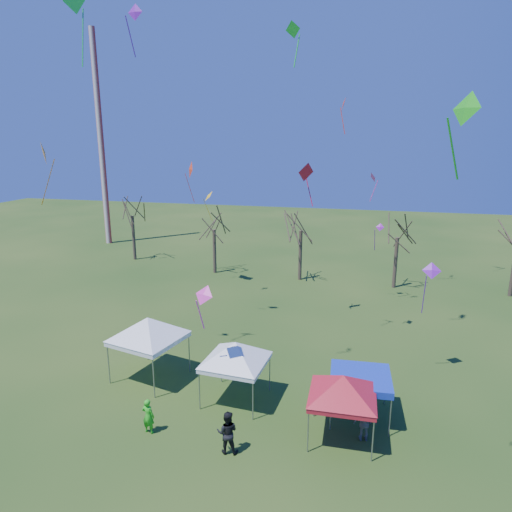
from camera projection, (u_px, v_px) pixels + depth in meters
The scene contains 26 objects.
ground at pixel (269, 453), 19.00m from camera, with size 140.00×140.00×0.00m, color #204115.
radio_mast at pixel (101, 141), 54.33m from camera, with size 0.70×0.70×25.00m, color silver.
tree_0 at pixel (131, 200), 47.96m from camera, with size 3.83×3.83×8.44m.
tree_1 at pixel (214, 214), 43.23m from camera, with size 3.42×3.42×7.54m.
tree_2 at pixel (301, 213), 40.91m from camera, with size 3.71×3.71×8.18m.
tree_3 at pixel (399, 219), 38.71m from camera, with size 3.59×3.59×7.91m.
tent_white_west at pixel (148, 322), 24.23m from camera, with size 4.47×4.47×4.05m.
tent_white_mid at pixel (235, 346), 22.18m from camera, with size 4.08×4.08×3.61m.
tent_red at pixel (343, 380), 19.32m from camera, with size 3.93×3.93×3.47m.
tent_blue at pixel (361, 379), 21.02m from camera, with size 2.88×2.88×2.15m.
person_grey at pixel (365, 423), 19.62m from camera, with size 0.96×0.40×1.63m, color slate.
person_green at pixel (148, 416), 20.14m from camera, with size 0.60×0.39×1.64m, color green.
person_dark at pixel (227, 432), 18.84m from camera, with size 0.91×0.71×1.87m, color black.
kite_13 at pixel (208, 196), 38.83m from camera, with size 1.20×1.33×2.73m.
kite_27 at pixel (465, 110), 12.89m from camera, with size 0.93×1.05×2.54m.
kite_18 at pixel (343, 105), 25.39m from camera, with size 0.35×0.79×2.04m.
kite_8 at pixel (75, 1), 21.24m from camera, with size 1.21×0.54×3.55m.
kite_7 at pixel (135, 13), 25.68m from camera, with size 0.96×0.80×2.77m.
kite_14 at pixel (44, 153), 24.13m from camera, with size 1.15×1.20×3.32m.
kite_1 at pixel (203, 296), 20.19m from camera, with size 1.14×0.96×2.17m.
kite_2 at pixel (190, 170), 38.21m from camera, with size 1.08×1.36×3.54m.
kite_17 at pixel (431, 272), 23.96m from camera, with size 0.97×0.65×2.93m.
kite_22 at pixel (379, 229), 35.74m from camera, with size 0.75×0.72×2.28m.
kite_11 at pixel (306, 172), 30.56m from camera, with size 1.26×1.35×2.97m.
kite_24 at pixel (293, 30), 23.77m from camera, with size 0.97×0.70×2.35m.
kite_19 at pixel (373, 178), 33.69m from camera, with size 0.71×0.89×2.15m.
Camera 1 is at (3.35, -16.02, 12.69)m, focal length 32.00 mm.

